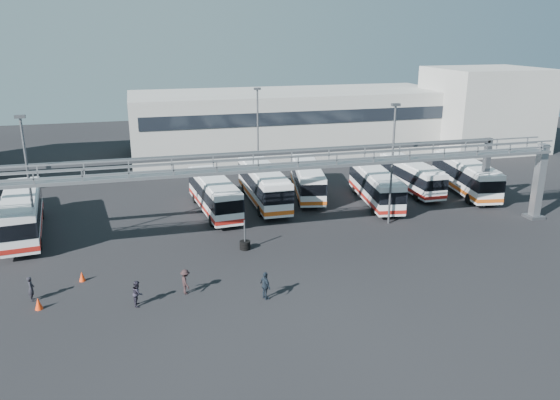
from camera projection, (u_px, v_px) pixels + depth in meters
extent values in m
plane|color=black|center=(273.00, 272.00, 37.29)|extent=(140.00, 140.00, 0.00)
cube|color=gray|center=(539.00, 182.00, 47.09)|extent=(0.70, 0.70, 6.60)
cube|color=#4C4F54|center=(534.00, 216.00, 48.03)|extent=(1.40, 1.40, 0.25)
cube|color=gray|center=(256.00, 168.00, 40.08)|extent=(50.00, 1.80, 0.22)
cube|color=gray|center=(258.00, 158.00, 39.01)|extent=(50.00, 0.10, 0.10)
cube|color=gray|center=(253.00, 153.00, 40.58)|extent=(50.00, 0.10, 0.10)
cube|color=#4C4F54|center=(245.00, 154.00, 43.71)|extent=(45.00, 0.50, 0.35)
cube|color=#9E9E99|center=(289.00, 121.00, 74.10)|extent=(42.00, 14.00, 8.00)
cube|color=#B2B2AD|center=(484.00, 109.00, 74.54)|extent=(14.00, 12.00, 11.00)
cylinder|color=#4C4F54|center=(30.00, 187.00, 39.22)|extent=(0.18, 0.18, 10.00)
cube|color=#4C4F54|center=(20.00, 117.00, 37.70)|extent=(0.70, 0.35, 0.22)
cylinder|color=#4C4F54|center=(392.00, 167.00, 45.21)|extent=(0.18, 0.18, 10.00)
cube|color=#4C4F54|center=(396.00, 105.00, 43.69)|extent=(0.70, 0.35, 0.22)
cylinder|color=#4C4F54|center=(258.00, 138.00, 57.07)|extent=(0.18, 0.18, 10.00)
cube|color=#4C4F54|center=(257.00, 89.00, 55.55)|extent=(0.70, 0.35, 0.22)
cube|color=silver|center=(22.00, 213.00, 43.39)|extent=(3.93, 11.76, 2.88)
cube|color=black|center=(21.00, 209.00, 43.29)|extent=(4.00, 11.83, 1.15)
cube|color=#9F1913|center=(24.00, 225.00, 43.69)|extent=(3.98, 11.82, 0.37)
cube|color=silver|center=(19.00, 195.00, 42.93)|extent=(3.54, 10.58, 0.17)
cylinder|color=black|center=(4.00, 248.00, 40.11)|extent=(0.43, 1.08, 1.05)
cylinder|color=black|center=(39.00, 243.00, 40.94)|extent=(0.43, 1.08, 1.05)
cylinder|color=black|center=(11.00, 217.00, 46.66)|extent=(0.43, 1.08, 1.05)
cylinder|color=black|center=(42.00, 214.00, 47.50)|extent=(0.43, 1.08, 1.05)
cube|color=silver|center=(214.00, 194.00, 48.98)|extent=(3.39, 10.88, 2.68)
cube|color=black|center=(214.00, 190.00, 48.89)|extent=(3.46, 10.95, 1.07)
cube|color=#9F1913|center=(215.00, 204.00, 49.26)|extent=(3.45, 10.94, 0.34)
cube|color=silver|center=(214.00, 178.00, 48.56)|extent=(3.06, 9.80, 0.16)
cylinder|color=black|center=(212.00, 220.00, 45.94)|extent=(0.38, 1.00, 0.97)
cylinder|color=black|center=(237.00, 217.00, 46.66)|extent=(0.38, 1.00, 0.97)
cylinder|color=black|center=(195.00, 198.00, 52.07)|extent=(0.38, 1.00, 0.97)
cylinder|color=black|center=(217.00, 196.00, 52.80)|extent=(0.38, 1.00, 0.97)
cube|color=silver|center=(264.00, 184.00, 51.44)|extent=(2.60, 11.45, 2.86)
cube|color=black|center=(264.00, 181.00, 51.34)|extent=(2.66, 11.51, 1.14)
cube|color=#C65012|center=(264.00, 195.00, 51.74)|extent=(2.65, 11.50, 0.36)
cube|color=silver|center=(263.00, 169.00, 50.99)|extent=(2.34, 10.30, 0.17)
cylinder|color=black|center=(260.00, 211.00, 48.18)|extent=(0.31, 1.04, 1.04)
cylinder|color=black|center=(286.00, 209.00, 48.77)|extent=(0.31, 1.04, 1.04)
cylinder|color=black|center=(244.00, 189.00, 54.94)|extent=(0.31, 1.04, 1.04)
cylinder|color=black|center=(267.00, 187.00, 55.52)|extent=(0.31, 1.04, 1.04)
cube|color=silver|center=(307.00, 179.00, 54.05)|extent=(4.37, 10.71, 2.61)
cube|color=black|center=(307.00, 176.00, 53.96)|extent=(4.44, 10.78, 1.04)
cube|color=#C65012|center=(307.00, 188.00, 54.33)|extent=(4.43, 10.77, 0.33)
cube|color=silver|center=(307.00, 165.00, 53.64)|extent=(3.93, 9.64, 0.15)
cylinder|color=black|center=(300.00, 201.00, 51.18)|extent=(0.47, 0.99, 0.95)
cylinder|color=black|center=(322.00, 201.00, 51.31)|extent=(0.47, 0.99, 0.95)
cylinder|color=black|center=(293.00, 182.00, 57.55)|extent=(0.47, 0.99, 0.95)
cylinder|color=black|center=(314.00, 182.00, 57.68)|extent=(0.47, 0.99, 0.95)
cube|color=silver|center=(376.00, 186.00, 51.61)|extent=(3.82, 10.75, 2.63)
cube|color=black|center=(376.00, 182.00, 51.52)|extent=(3.89, 10.82, 1.05)
cube|color=#9F1913|center=(375.00, 195.00, 51.89)|extent=(3.88, 10.80, 0.33)
cube|color=silver|center=(376.00, 171.00, 51.20)|extent=(3.44, 9.67, 0.15)
cylinder|color=black|center=(374.00, 210.00, 48.67)|extent=(0.42, 0.99, 0.96)
cylinder|color=black|center=(397.00, 209.00, 48.93)|extent=(0.42, 0.99, 0.96)
cylinder|color=black|center=(355.00, 189.00, 55.05)|extent=(0.42, 0.99, 0.96)
cylinder|color=black|center=(376.00, 188.00, 55.30)|extent=(0.42, 0.99, 0.96)
cube|color=silver|center=(411.00, 175.00, 55.54)|extent=(2.31, 10.08, 2.52)
cube|color=black|center=(411.00, 173.00, 55.45)|extent=(2.37, 10.14, 1.01)
cube|color=#9F1913|center=(410.00, 184.00, 55.81)|extent=(2.36, 10.13, 0.32)
cube|color=silver|center=(412.00, 163.00, 55.14)|extent=(2.08, 9.07, 0.15)
cylinder|color=black|center=(417.00, 196.00, 52.68)|extent=(0.28, 0.92, 0.92)
cylinder|color=black|center=(436.00, 195.00, 53.19)|extent=(0.28, 0.92, 0.92)
cylinder|color=black|center=(387.00, 180.00, 58.62)|extent=(0.28, 0.92, 0.92)
cylinder|color=black|center=(404.00, 178.00, 59.13)|extent=(0.28, 0.92, 0.92)
cube|color=silver|center=(465.00, 175.00, 54.86)|extent=(4.13, 11.28, 2.76)
cube|color=black|center=(466.00, 172.00, 54.76)|extent=(4.20, 11.35, 1.10)
cube|color=#C65012|center=(464.00, 185.00, 55.15)|extent=(4.19, 11.34, 0.35)
cube|color=silver|center=(467.00, 161.00, 54.43)|extent=(3.72, 10.15, 0.16)
cylinder|color=black|center=(469.00, 199.00, 51.79)|extent=(0.45, 1.04, 1.00)
cylinder|color=black|center=(491.00, 198.00, 52.03)|extent=(0.45, 1.04, 1.00)
cylinder|color=black|center=(440.00, 179.00, 58.49)|extent=(0.45, 1.04, 1.00)
cylinder|color=black|center=(460.00, 179.00, 58.73)|extent=(0.45, 1.04, 1.00)
imported|color=black|center=(31.00, 289.00, 33.15)|extent=(0.43, 0.61, 1.58)
imported|color=#221F2B|center=(138.00, 293.00, 32.59)|extent=(0.67, 0.82, 1.58)
imported|color=black|center=(185.00, 282.00, 34.03)|extent=(0.78, 1.13, 1.61)
imported|color=#19232E|center=(265.00, 286.00, 33.31)|extent=(0.73, 1.13, 1.78)
cone|color=#FA390D|center=(38.00, 304.00, 32.24)|extent=(0.54, 0.54, 0.73)
cone|color=#FA390D|center=(82.00, 276.00, 35.87)|extent=(0.46, 0.46, 0.66)
cylinder|color=black|center=(245.00, 248.00, 41.15)|extent=(0.81, 0.81, 0.19)
cylinder|color=black|center=(245.00, 245.00, 41.08)|extent=(0.81, 0.81, 0.19)
cylinder|color=black|center=(245.00, 242.00, 41.02)|extent=(0.81, 0.81, 0.19)
cylinder|color=#4C4F54|center=(245.00, 235.00, 40.84)|extent=(0.12, 0.12, 2.32)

